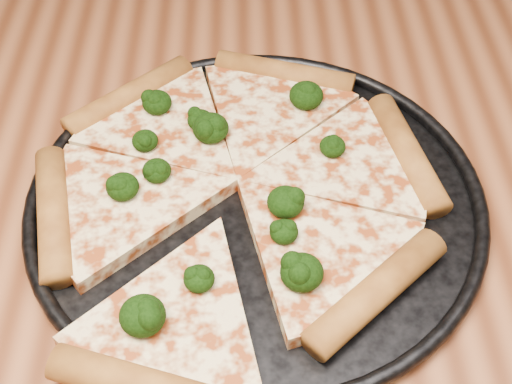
{
  "coord_description": "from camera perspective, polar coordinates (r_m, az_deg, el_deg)",
  "views": [
    {
      "loc": [
        0.11,
        -0.36,
        1.22
      ],
      "look_at": [
        0.12,
        0.05,
        0.77
      ],
      "focal_mm": 49.17,
      "sensor_mm": 36.0,
      "label": 1
    }
  ],
  "objects": [
    {
      "name": "dining_table",
      "position": [
        0.67,
        -10.03,
        -9.75
      ],
      "size": [
        1.2,
        0.9,
        0.75
      ],
      "color": "brown",
      "rests_on": "ground"
    },
    {
      "name": "pizza",
      "position": [
        0.61,
        -1.75,
        0.34
      ],
      "size": [
        0.37,
        0.42,
        0.03
      ],
      "rotation": [
        0.0,
        0.0,
        -0.31
      ],
      "color": "#FFDB9C",
      "rests_on": "pizza_pan"
    },
    {
      "name": "pizza_pan",
      "position": [
        0.62,
        0.0,
        -0.51
      ],
      "size": [
        0.4,
        0.4,
        0.02
      ],
      "color": "black",
      "rests_on": "dining_table"
    },
    {
      "name": "broccoli_florets",
      "position": [
        0.6,
        -2.68,
        0.79
      ],
      "size": [
        0.21,
        0.28,
        0.03
      ],
      "color": "black",
      "rests_on": "pizza"
    }
  ]
}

